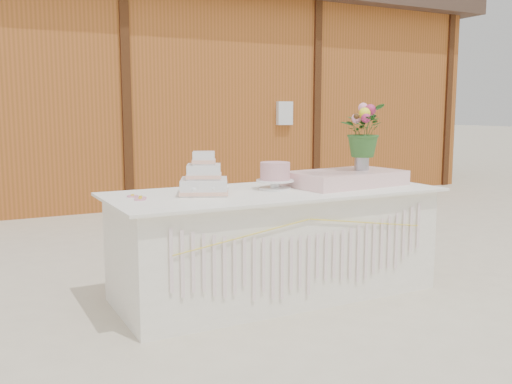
% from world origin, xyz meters
% --- Properties ---
extents(ground, '(80.00, 80.00, 0.00)m').
position_xyz_m(ground, '(0.00, 0.00, 0.00)').
color(ground, beige).
rests_on(ground, ground).
extents(barn, '(12.60, 4.60, 3.30)m').
position_xyz_m(barn, '(-0.01, 5.99, 1.68)').
color(barn, '#9D5020').
rests_on(barn, ground).
extents(cake_table, '(2.40, 1.00, 0.77)m').
position_xyz_m(cake_table, '(0.00, -0.00, 0.39)').
color(cake_table, white).
rests_on(cake_table, ground).
extents(wedding_cake, '(0.43, 0.43, 0.29)m').
position_xyz_m(wedding_cake, '(-0.53, 0.06, 0.87)').
color(wedding_cake, white).
rests_on(wedding_cake, cake_table).
extents(pink_cake_stand, '(0.28, 0.28, 0.20)m').
position_xyz_m(pink_cake_stand, '(0.02, 0.05, 0.88)').
color(pink_cake_stand, white).
rests_on(pink_cake_stand, cake_table).
extents(satin_runner, '(0.92, 0.60, 0.11)m').
position_xyz_m(satin_runner, '(0.61, -0.01, 0.83)').
color(satin_runner, '#FFCDCD').
rests_on(satin_runner, cake_table).
extents(flower_vase, '(0.11, 0.11, 0.15)m').
position_xyz_m(flower_vase, '(0.76, -0.01, 0.96)').
color(flower_vase, '#A6A6AB').
rests_on(flower_vase, satin_runner).
extents(bouquet, '(0.49, 0.48, 0.41)m').
position_xyz_m(bouquet, '(0.76, -0.01, 1.24)').
color(bouquet, '#2C5D25').
rests_on(bouquet, flower_vase).
extents(loose_flowers, '(0.26, 0.41, 0.02)m').
position_xyz_m(loose_flowers, '(-0.96, 0.07, 0.78)').
color(loose_flowers, pink).
rests_on(loose_flowers, cake_table).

